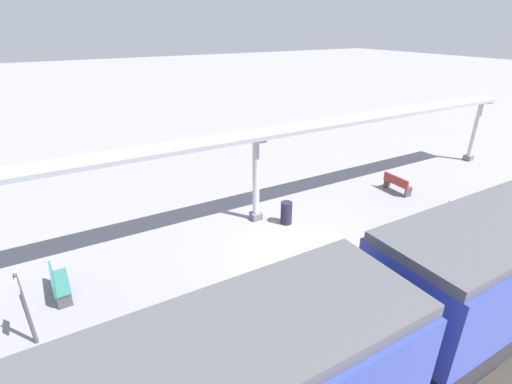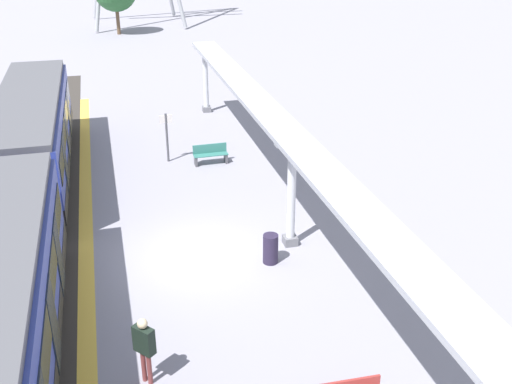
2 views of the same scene
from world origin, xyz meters
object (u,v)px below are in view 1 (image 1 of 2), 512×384
Objects in this scene: canopy_pillar_second at (256,179)px; bench_mid_platform at (397,184)px; passenger_waiting_near_edge at (449,216)px; trash_bin at (286,213)px; bench_near_end at (58,283)px; platform_info_sign at (24,303)px; canopy_pillar_nearest at (475,131)px.

canopy_pillar_second is 2.40× the size of bench_mid_platform.
bench_mid_platform is 4.70m from passenger_waiting_near_edge.
passenger_waiting_near_edge reaches higher than trash_bin.
trash_bin is at bearing 45.90° from passenger_waiting_near_edge.
platform_info_sign is at bearing 157.72° from bench_near_end.
bench_near_end is (-1.21, 7.68, -1.40)m from canopy_pillar_second.
trash_bin is at bearing -88.19° from bench_near_end.
bench_mid_platform is (0.16, -15.12, 0.00)m from bench_near_end.
canopy_pillar_second is at bearing 90.00° from canopy_pillar_nearest.
platform_info_sign reaches higher than bench_mid_platform.
canopy_pillar_nearest reaches higher than platform_info_sign.
platform_info_sign is (-1.92, 15.84, 0.89)m from bench_mid_platform.
canopy_pillar_second is 2.41× the size of bench_near_end.
bench_mid_platform is at bearing -27.35° from passenger_waiting_near_edge.
platform_info_sign is at bearing 80.85° from passenger_waiting_near_edge.
platform_info_sign is at bearing 102.33° from trash_bin.
trash_bin is 0.54× the size of passenger_waiting_near_edge.
bench_near_end is at bearing 93.06° from canopy_pillar_nearest.
trash_bin is at bearing -77.67° from platform_info_sign.
canopy_pillar_second is 8.93m from platform_info_sign.
bench_near_end is at bearing 90.60° from bench_mid_platform.
canopy_pillar_nearest is 15.02m from canopy_pillar_second.
canopy_pillar_nearest reaches higher than bench_near_end.
bench_near_end is at bearing 91.81° from trash_bin.
platform_info_sign is (-1.77, 0.72, 0.89)m from bench_near_end.
passenger_waiting_near_edge reaches higher than bench_mid_platform.
platform_info_sign is 1.23× the size of passenger_waiting_near_edge.
canopy_pillar_second reaches higher than bench_near_end.
canopy_pillar_nearest is 23.62m from platform_info_sign.
canopy_pillar_second reaches higher than trash_bin.
bench_mid_platform is at bearing -83.08° from platform_info_sign.
canopy_pillar_second is at bearing -81.02° from bench_near_end.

